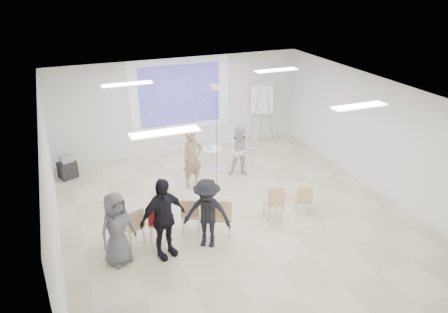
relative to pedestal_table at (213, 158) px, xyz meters
name	(u,v)px	position (x,y,z in m)	size (l,w,h in m)	color
floor	(236,218)	(-0.37, -2.60, -0.45)	(8.00, 9.00, 0.10)	beige
ceiling	(238,93)	(-0.37, -2.60, 2.65)	(8.00, 9.00, 0.10)	white
wall_back	(180,105)	(-0.37, 1.95, 1.10)	(8.00, 0.10, 3.00)	silver
wall_left	(48,191)	(-4.42, -2.60, 1.10)	(0.10, 9.00, 3.00)	silver
wall_right	(380,136)	(3.68, -2.60, 1.10)	(0.10, 9.00, 3.00)	silver
projection_halo	(180,95)	(-0.37, 1.88, 1.45)	(3.20, 0.01, 2.30)	silver
projection_image	(180,95)	(-0.37, 1.87, 1.45)	(2.60, 0.01, 1.90)	#3B34B3
pedestal_table	(213,158)	(0.00, 0.00, 0.00)	(0.61, 0.61, 0.72)	white
player_left	(192,155)	(-0.83, -0.69, 0.52)	(0.67, 0.45, 1.83)	#96795C
player_right	(241,148)	(0.63, -0.58, 0.43)	(0.80, 0.64, 1.66)	silver
controller_left	(196,141)	(-0.65, -0.44, 0.81)	(0.04, 0.13, 0.04)	silver
controller_right	(232,137)	(0.45, -0.33, 0.72)	(0.04, 0.13, 0.04)	white
chair_far_left	(134,224)	(-2.86, -2.85, 0.12)	(0.55, 0.56, 0.88)	tan
chair_left_mid	(158,221)	(-2.36, -2.90, 0.10)	(0.50, 0.52, 0.85)	tan
chair_left_inner	(191,213)	(-1.59, -2.87, 0.12)	(0.56, 0.57, 0.88)	tan
chair_center	(221,215)	(-1.02, -3.27, 0.17)	(0.58, 0.60, 0.96)	tan
chair_right_inner	(274,200)	(0.39, -3.07, 0.12)	(0.47, 0.49, 0.88)	tan
chair_right_far	(304,197)	(1.15, -3.13, 0.07)	(0.49, 0.51, 0.80)	tan
red_jacket	(160,216)	(-2.34, -3.05, 0.32)	(0.47, 0.11, 0.45)	#A31421
laptop	(191,212)	(-1.56, -2.78, 0.07)	(0.32, 0.23, 0.03)	black
audience_left	(163,213)	(-2.36, -3.46, 0.62)	(1.18, 0.71, 2.03)	black
audience_mid	(207,209)	(-1.41, -3.45, 0.49)	(1.15, 0.63, 1.78)	black
audience_outer	(116,225)	(-3.27, -3.33, 0.48)	(0.85, 0.56, 1.75)	#5D5D62
flipchart_easel	(262,99)	(2.37, 1.62, 1.08)	(0.82, 0.65, 2.01)	gray
av_cart	(67,168)	(-3.98, 1.09, -0.08)	(0.57, 0.52, 0.69)	black
ceiling_projector	(217,92)	(-0.27, -1.11, 2.29)	(0.30, 0.25, 3.00)	white
fluor_panel_nw	(127,84)	(-2.37, -0.60, 2.57)	(1.20, 0.30, 0.02)	white
fluor_panel_ne	(276,70)	(1.63, -0.60, 2.57)	(1.20, 0.30, 0.02)	white
fluor_panel_sw	(165,132)	(-2.37, -4.10, 2.57)	(1.20, 0.30, 0.02)	white
fluor_panel_se	(359,106)	(1.63, -4.10, 2.57)	(1.20, 0.30, 0.02)	white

